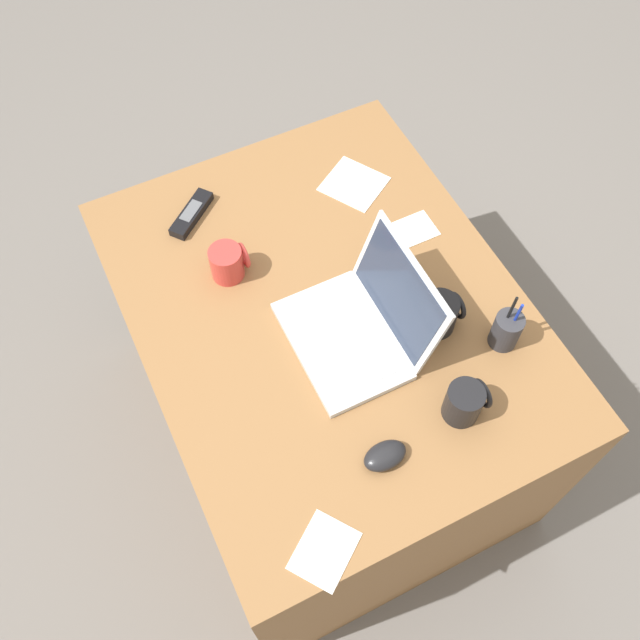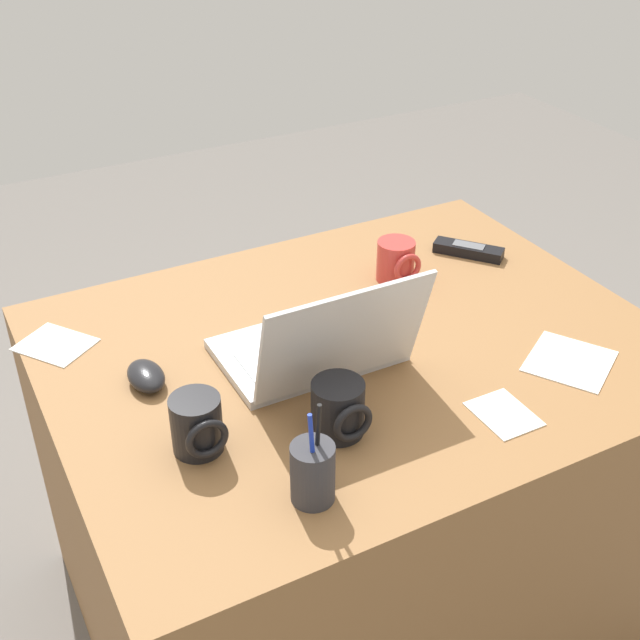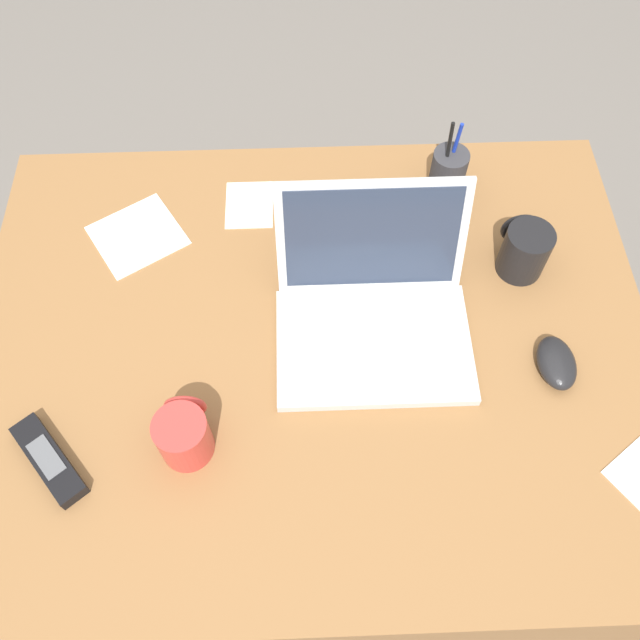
# 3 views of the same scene
# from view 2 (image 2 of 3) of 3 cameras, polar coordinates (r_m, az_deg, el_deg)

# --- Properties ---
(ground_plane) EXTENTS (6.00, 6.00, 0.00)m
(ground_plane) POSITION_cam_2_polar(r_m,az_deg,el_deg) (2.11, 2.00, -18.65)
(ground_plane) COLOR slate
(desk) EXTENTS (1.17, 0.92, 0.74)m
(desk) POSITION_cam_2_polar(r_m,az_deg,el_deg) (1.83, 2.22, -11.31)
(desk) COLOR olive
(desk) RESTS_ON ground
(laptop) EXTENTS (0.33, 0.29, 0.23)m
(laptop) POSITION_cam_2_polar(r_m,az_deg,el_deg) (1.51, -0.17, -1.79)
(laptop) COLOR silver
(laptop) RESTS_ON desk
(computer_mouse) EXTENTS (0.07, 0.10, 0.04)m
(computer_mouse) POSITION_cam_2_polar(r_m,az_deg,el_deg) (1.51, -11.96, -3.81)
(computer_mouse) COLOR black
(computer_mouse) RESTS_ON desk
(coffee_mug_white) EXTENTS (0.08, 0.10, 0.10)m
(coffee_mug_white) POSITION_cam_2_polar(r_m,az_deg,el_deg) (1.33, -8.49, -7.22)
(coffee_mug_white) COLOR black
(coffee_mug_white) RESTS_ON desk
(coffee_mug_tall) EXTENTS (0.09, 0.10, 0.10)m
(coffee_mug_tall) POSITION_cam_2_polar(r_m,az_deg,el_deg) (1.35, 1.31, -6.18)
(coffee_mug_tall) COLOR black
(coffee_mug_tall) RESTS_ON desk
(coffee_mug_spare) EXTENTS (0.08, 0.09, 0.09)m
(coffee_mug_spare) POSITION_cam_2_polar(r_m,az_deg,el_deg) (1.79, 5.32, 4.08)
(coffee_mug_spare) COLOR #C63833
(coffee_mug_spare) RESTS_ON desk
(cordless_phone) EXTENTS (0.13, 0.15, 0.03)m
(cordless_phone) POSITION_cam_2_polar(r_m,az_deg,el_deg) (1.93, 10.24, 4.80)
(cordless_phone) COLOR black
(cordless_phone) RESTS_ON desk
(pen_holder) EXTENTS (0.07, 0.07, 0.18)m
(pen_holder) POSITION_cam_2_polar(r_m,az_deg,el_deg) (1.24, -0.51, -10.49)
(pen_holder) COLOR #333338
(pen_holder) RESTS_ON desk
(paper_note_near_laptop) EXTENTS (0.17, 0.17, 0.00)m
(paper_note_near_laptop) POSITION_cam_2_polar(r_m,az_deg,el_deg) (1.67, -17.86, -1.63)
(paper_note_near_laptop) COLOR white
(paper_note_near_laptop) RESTS_ON desk
(paper_note_left) EXTENTS (0.21, 0.20, 0.00)m
(paper_note_left) POSITION_cam_2_polar(r_m,az_deg,el_deg) (1.61, 16.91, -2.75)
(paper_note_left) COLOR white
(paper_note_left) RESTS_ON desk
(paper_note_right) EXTENTS (0.09, 0.11, 0.00)m
(paper_note_right) POSITION_cam_2_polar(r_m,az_deg,el_deg) (1.45, 12.61, -6.37)
(paper_note_right) COLOR white
(paper_note_right) RESTS_ON desk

